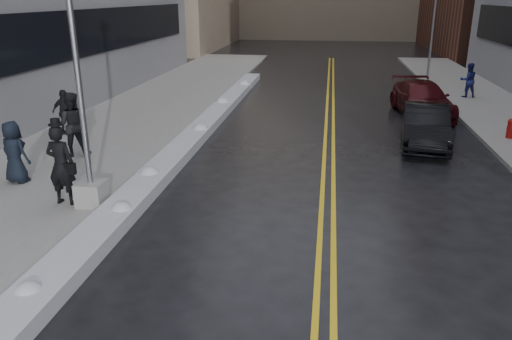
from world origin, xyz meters
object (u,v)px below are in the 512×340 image
at_px(car_black, 425,126).
at_px(pedestrian_c, 14,152).
at_px(pedestrian_d, 65,112).
at_px(fire_hydrant, 511,127).
at_px(car_maroon, 422,99).
at_px(lamppost, 82,111).
at_px(pedestrian_fedora, 61,165).
at_px(pedestrian_b, 72,124).
at_px(traffic_signal, 433,24).
at_px(pedestrian_east, 468,80).

bearing_deg(car_black, pedestrian_c, -147.06).
distance_m(pedestrian_c, pedestrian_d, 5.07).
height_order(fire_hydrant, car_maroon, car_maroon).
distance_m(lamppost, pedestrian_c, 3.39).
bearing_deg(pedestrian_d, car_black, -178.45).
distance_m(fire_hydrant, car_maroon, 4.75).
bearing_deg(pedestrian_c, pedestrian_fedora, 164.64).
bearing_deg(pedestrian_c, car_black, -138.50).
relative_size(pedestrian_b, pedestrian_d, 1.23).
height_order(pedestrian_b, car_black, pedestrian_b).
bearing_deg(pedestrian_c, pedestrian_d, -61.50).
bearing_deg(car_black, traffic_signal, 86.66).
relative_size(car_black, car_maroon, 0.87).
xyz_separation_m(pedestrian_b, car_maroon, (12.21, 8.26, -0.46)).
relative_size(pedestrian_c, pedestrian_east, 1.01).
distance_m(pedestrian_c, car_black, 13.26).
height_order(traffic_signal, pedestrian_fedora, traffic_signal).
bearing_deg(traffic_signal, pedestrian_b, -127.92).
xyz_separation_m(lamppost, traffic_signal, (11.80, 22.00, 0.87)).
distance_m(lamppost, fire_hydrant, 14.81).
height_order(pedestrian_east, car_black, pedestrian_east).
bearing_deg(pedestrian_d, pedestrian_east, -152.02).
relative_size(pedestrian_b, pedestrian_c, 1.19).
height_order(lamppost, car_maroon, lamppost).
distance_m(pedestrian_c, car_maroon, 16.60).
height_order(fire_hydrant, car_black, car_black).
bearing_deg(fire_hydrant, pedestrian_b, -163.98).
xyz_separation_m(pedestrian_east, car_black, (-3.55, -8.83, -0.29)).
bearing_deg(pedestrian_east, pedestrian_c, 34.51).
xyz_separation_m(fire_hydrant, pedestrian_fedora, (-13.02, -8.00, 0.61)).
relative_size(lamppost, pedestrian_c, 4.39).
bearing_deg(pedestrian_c, pedestrian_b, -83.07).
bearing_deg(traffic_signal, pedestrian_c, -125.05).
bearing_deg(pedestrian_b, fire_hydrant, 178.74).
xyz_separation_m(pedestrian_east, car_maroon, (-2.86, -3.85, -0.28)).
distance_m(lamppost, pedestrian_d, 7.47).
distance_m(pedestrian_fedora, pedestrian_east, 20.78).
xyz_separation_m(car_black, car_maroon, (0.68, 4.98, 0.01)).
xyz_separation_m(lamppost, pedestrian_fedora, (-0.72, -0.00, -1.38)).
height_order(pedestrian_d, car_maroon, pedestrian_d).
height_order(pedestrian_b, pedestrian_east, pedestrian_b).
bearing_deg(car_black, car_maroon, 89.00).
distance_m(traffic_signal, car_black, 15.41).
bearing_deg(pedestrian_c, traffic_signal, -109.69).
bearing_deg(pedestrian_d, pedestrian_c, 100.74).
distance_m(lamppost, pedestrian_fedora, 1.55).
distance_m(pedestrian_d, car_maroon, 14.95).
distance_m(pedestrian_fedora, car_maroon, 16.00).
relative_size(pedestrian_fedora, pedestrian_east, 1.18).
height_order(pedestrian_fedora, pedestrian_c, pedestrian_fedora).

